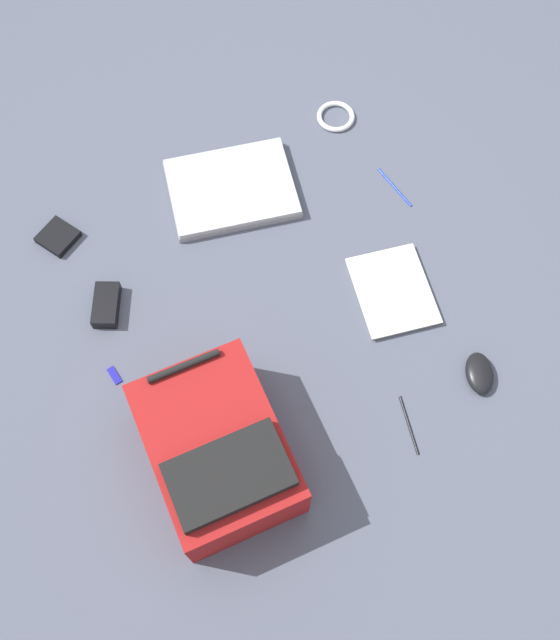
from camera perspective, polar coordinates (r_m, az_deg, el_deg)
ground_plane at (r=1.89m, az=-1.76°, el=0.40°), size 3.69×3.69×0.00m
backpack at (r=1.68m, az=-4.85°, el=-10.04°), size 0.32×0.41×0.21m
laptop at (r=2.07m, az=-3.75°, el=10.11°), size 0.36×0.29×0.03m
book_comic at (r=1.93m, az=8.71°, el=2.21°), size 0.20×0.25×0.02m
computer_mouse at (r=1.87m, az=15.17°, el=-3.99°), size 0.10×0.12×0.03m
cable_coil at (r=2.23m, az=4.33°, el=15.42°), size 0.11×0.11×0.01m
power_brick at (r=1.93m, az=-13.28°, el=1.14°), size 0.10×0.13×0.03m
pen_black at (r=1.81m, az=9.96°, el=-7.98°), size 0.02×0.15×0.01m
pen_blue at (r=2.10m, az=8.87°, el=10.15°), size 0.05×0.15×0.01m
earbud_pouch at (r=2.07m, az=-16.79°, el=6.18°), size 0.13×0.13×0.02m
usb_stick at (r=1.87m, az=-12.70°, el=-4.18°), size 0.03×0.05×0.01m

